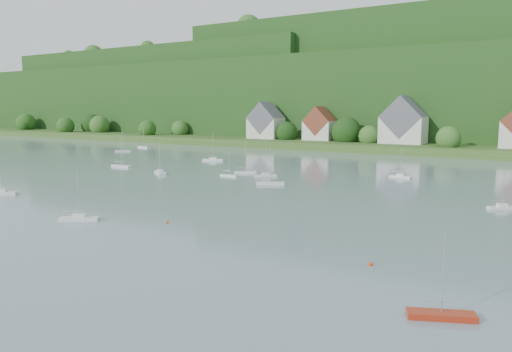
{
  "coord_description": "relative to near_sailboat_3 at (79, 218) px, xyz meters",
  "views": [
    {
      "loc": [
        58.25,
        -1.34,
        16.33
      ],
      "look_at": [
        10.32,
        75.0,
        4.0
      ],
      "focal_mm": 35.0,
      "sensor_mm": 36.0,
      "label": 1
    }
  ],
  "objects": [
    {
      "name": "mooring_buoy_3",
      "position": [
        11.82,
        5.76,
        -0.42
      ],
      "size": [
        0.42,
        0.42,
        0.42
      ],
      "primitive_type": "sphere",
      "color": "#F23909",
      "rests_on": "ground"
    },
    {
      "name": "village_building_1",
      "position": [
        -28.6,
        143.84,
        8.33
      ],
      "size": [
        12.0,
        9.36,
        14.0
      ],
      "color": "beige",
      "rests_on": "far_shore_strip"
    },
    {
      "name": "forested_ridge",
      "position": [
        1.79,
        223.4,
        22.47
      ],
      "size": [
        620.0,
        181.22,
        69.89
      ],
      "color": "#143A12",
      "rests_on": "ground"
    },
    {
      "name": "village_building_0",
      "position": [
        -53.6,
        141.84,
        9.09
      ],
      "size": [
        14.0,
        10.4,
        16.0
      ],
      "color": "beige",
      "rests_on": "far_shore_strip"
    },
    {
      "name": "mooring_buoy_2",
      "position": [
        43.01,
        2.5,
        -0.42
      ],
      "size": [
        0.47,
        0.47,
        0.47
      ],
      "primitive_type": "sphere",
      "color": "#F23909",
      "rests_on": "ground"
    },
    {
      "name": "village_building_2",
      "position": [
        6.4,
        142.84,
        9.85
      ],
      "size": [
        16.0,
        11.44,
        18.0
      ],
      "color": "beige",
      "rests_on": "far_shore_strip"
    },
    {
      "name": "far_shore_strip",
      "position": [
        1.4,
        154.84,
        1.08
      ],
      "size": [
        600.0,
        60.0,
        3.0
      ],
      "primitive_type": "cube",
      "color": "#2E4F1D",
      "rests_on": "ground"
    },
    {
      "name": "far_sailboat_cluster",
      "position": [
        6.74,
        71.08,
        -0.04
      ],
      "size": [
        190.93,
        63.8,
        8.71
      ],
      "color": "silver",
      "rests_on": "ground"
    },
    {
      "name": "near_sailboat_6",
      "position": [
        -30.71,
        6.55,
        0.02
      ],
      "size": [
        6.04,
        4.73,
        8.21
      ],
      "rotation": [
        0.0,
        0.0,
        0.57
      ],
      "color": "silver",
      "rests_on": "ground"
    },
    {
      "name": "near_sailboat_3",
      "position": [
        0.0,
        0.0,
        0.0
      ],
      "size": [
        5.49,
        4.44,
        7.54
      ],
      "rotation": [
        0.0,
        0.0,
        0.6
      ],
      "color": "silver",
      "rests_on": "ground"
    },
    {
      "name": "near_sailboat_7",
      "position": [
        52.19,
        -7.38,
        -0.1
      ],
      "size": [
        5.38,
        3.44,
        7.07
      ],
      "rotation": [
        0.0,
        0.0,
        0.41
      ],
      "color": "maroon",
      "rests_on": "ground"
    }
  ]
}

